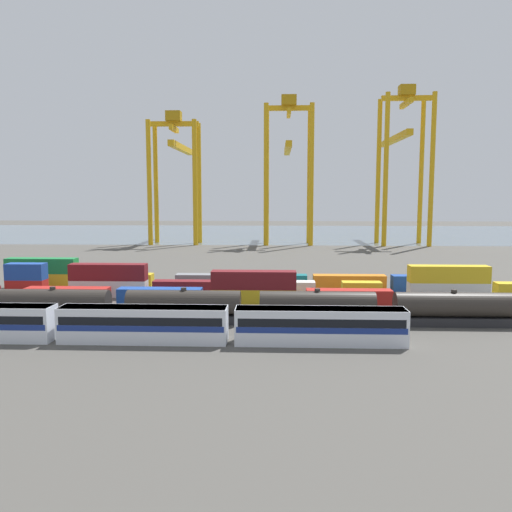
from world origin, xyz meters
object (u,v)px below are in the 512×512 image
at_px(shipping_container_19, 194,282).
at_px(gantry_crane_central, 288,158).
at_px(freight_tank_row, 250,307).
at_px(gantry_crane_east, 402,151).
at_px(shipping_container_8, 109,288).
at_px(shipping_container_6, 27,288).
at_px(shipping_container_13, 448,291).
at_px(gantry_crane_west, 176,163).
at_px(shipping_container_20, 271,282).
at_px(shipping_container_16, 42,281).
at_px(passenger_train, 144,323).

distance_m(shipping_container_19, gantry_crane_central, 91.88).
bearing_deg(freight_tank_row, gantry_crane_east, 68.15).
bearing_deg(shipping_container_8, shipping_container_6, 180.00).
bearing_deg(shipping_container_13, gantry_crane_west, 122.73).
height_order(shipping_container_6, shipping_container_20, same).
xyz_separation_m(shipping_container_6, shipping_container_19, (25.73, 6.83, 0.00)).
height_order(gantry_crane_central, gantry_crane_east, gantry_crane_east).
bearing_deg(gantry_crane_west, gantry_crane_central, -0.85).
height_order(shipping_container_8, shipping_container_13, same).
height_order(shipping_container_16, gantry_crane_central, gantry_crane_central).
xyz_separation_m(shipping_container_6, shipping_container_20, (38.90, 6.83, 0.00)).
relative_size(freight_tank_row, shipping_container_19, 10.62).
bearing_deg(shipping_container_16, gantry_crane_west, 85.46).
xyz_separation_m(shipping_container_8, shipping_container_20, (25.64, 6.83, 0.00)).
relative_size(freight_tank_row, gantry_crane_west, 1.49).
bearing_deg(gantry_crane_central, gantry_crane_east, 0.95).
xyz_separation_m(passenger_train, gantry_crane_central, (18.08, 118.11, 26.16)).
bearing_deg(shipping_container_19, freight_tank_row, -65.14).
bearing_deg(shipping_container_8, gantry_crane_west, 94.29).
distance_m(gantry_crane_west, gantry_crane_central, 37.25).
distance_m(freight_tank_row, shipping_container_19, 25.79).
relative_size(shipping_container_13, gantry_crane_central, 0.25).
bearing_deg(shipping_container_13, shipping_container_16, 174.17).
height_order(shipping_container_13, shipping_container_16, same).
bearing_deg(gantry_crane_west, shipping_container_16, -94.54).
bearing_deg(shipping_container_20, shipping_container_16, 180.00).
distance_m(shipping_container_8, gantry_crane_west, 97.01).
relative_size(gantry_crane_west, gantry_crane_east, 0.85).
relative_size(shipping_container_8, gantry_crane_east, 0.24).
xyz_separation_m(passenger_train, shipping_container_19, (0.33, 32.11, -0.84)).
xyz_separation_m(freight_tank_row, gantry_crane_east, (44.12, 110.01, 28.24)).
height_order(freight_tank_row, gantry_crane_west, gantry_crane_west).
xyz_separation_m(passenger_train, shipping_container_20, (13.51, 32.11, -0.84)).
height_order(freight_tank_row, gantry_crane_east, gantry_crane_east).
relative_size(passenger_train, shipping_container_16, 4.68).
bearing_deg(shipping_container_8, freight_tank_row, -35.41).
xyz_separation_m(shipping_container_8, shipping_container_19, (12.47, 6.83, 0.00)).
bearing_deg(gantry_crane_east, shipping_container_8, -125.81).
bearing_deg(shipping_container_16, shipping_container_19, 0.00).
height_order(shipping_container_8, gantry_crane_east, gantry_crane_east).
height_order(shipping_container_8, gantry_crane_central, gantry_crane_central).
height_order(freight_tank_row, shipping_container_13, freight_tank_row).
distance_m(freight_tank_row, gantry_crane_west, 116.65).
height_order(shipping_container_16, gantry_crane_west, gantry_crane_west).
bearing_deg(shipping_container_19, gantry_crane_east, 57.61).
relative_size(shipping_container_19, gantry_crane_east, 0.12).
xyz_separation_m(shipping_container_19, shipping_container_20, (13.17, 0.00, 0.00)).
bearing_deg(shipping_container_20, freight_tank_row, -95.71).
relative_size(shipping_container_19, gantry_crane_west, 0.14).
bearing_deg(passenger_train, gantry_crane_west, 99.16).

